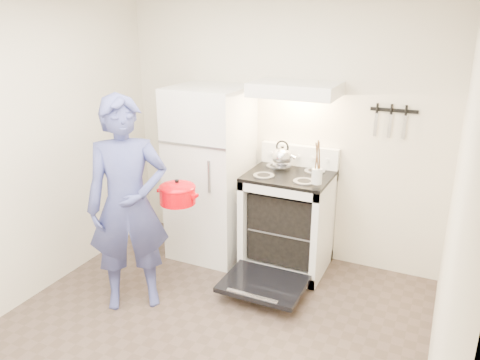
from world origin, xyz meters
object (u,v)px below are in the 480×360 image
at_px(stove_body, 288,223).
at_px(tea_kettle, 282,155).
at_px(refrigerator, 211,173).
at_px(person, 128,206).
at_px(dutch_oven, 178,195).

bearing_deg(stove_body, tea_kettle, 141.83).
distance_m(stove_body, tea_kettle, 0.65).
distance_m(refrigerator, stove_body, 0.90).
xyz_separation_m(refrigerator, person, (-0.16, -1.10, 0.04)).
bearing_deg(person, tea_kettle, 17.59).
bearing_deg(tea_kettle, stove_body, -38.17).
height_order(refrigerator, person, person).
distance_m(stove_body, person, 1.54).
bearing_deg(stove_body, dutch_oven, -130.67).
bearing_deg(dutch_oven, person, -131.10).
relative_size(refrigerator, tea_kettle, 6.05).
relative_size(refrigerator, stove_body, 1.85).
relative_size(stove_body, person, 0.52).
height_order(refrigerator, tea_kettle, refrigerator).
height_order(refrigerator, stove_body, refrigerator).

